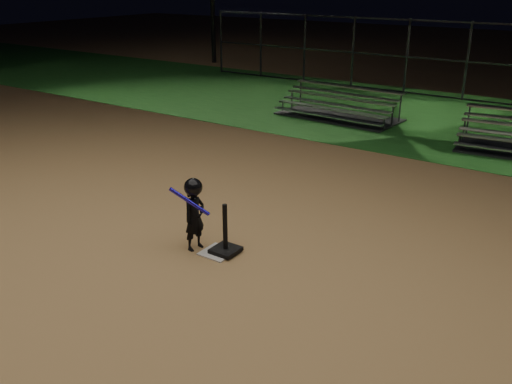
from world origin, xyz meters
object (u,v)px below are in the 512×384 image
child_batter (194,212)px  bleacher_left (338,112)px  home_plate (218,252)px  batting_tee (225,243)px

child_batter → bleacher_left: 8.80m
home_plate → child_batter: bearing=-170.3°
home_plate → bleacher_left: bearing=105.0°
batting_tee → home_plate: bearing=-146.4°
home_plate → bleacher_left: bleacher_left is taller
batting_tee → child_batter: (-0.47, -0.13, 0.43)m
bleacher_left → home_plate: bearing=-71.2°
home_plate → child_batter: size_ratio=0.40×
batting_tee → bleacher_left: (-2.38, 8.45, 0.01)m
child_batter → home_plate: bearing=-72.6°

